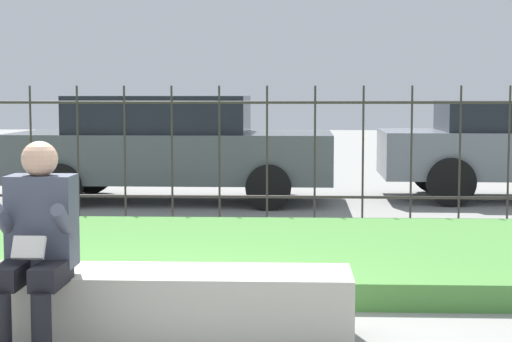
# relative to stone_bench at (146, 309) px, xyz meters

# --- Properties ---
(ground_plane) EXTENTS (60.00, 60.00, 0.00)m
(ground_plane) POSITION_rel_stone_bench_xyz_m (-0.22, 0.00, -0.19)
(ground_plane) COLOR gray
(stone_bench) EXTENTS (2.50, 0.56, 0.43)m
(stone_bench) POSITION_rel_stone_bench_xyz_m (0.00, 0.00, 0.00)
(stone_bench) COLOR #B7B2A3
(stone_bench) RESTS_ON ground_plane
(person_seated_reader) EXTENTS (0.42, 0.73, 1.22)m
(person_seated_reader) POSITION_rel_stone_bench_xyz_m (-0.57, -0.31, 0.47)
(person_seated_reader) COLOR black
(person_seated_reader) RESTS_ON ground_plane
(grass_berm) EXTENTS (9.64, 3.15, 0.19)m
(grass_berm) POSITION_rel_stone_bench_xyz_m (-0.22, 2.28, -0.09)
(grass_berm) COLOR #4C893D
(grass_berm) RESTS_ON ground_plane
(iron_fence) EXTENTS (7.64, 0.03, 1.59)m
(iron_fence) POSITION_rel_stone_bench_xyz_m (-0.22, 4.64, 0.64)
(iron_fence) COLOR #332D28
(iron_fence) RESTS_ON ground_plane
(car_parked_center) EXTENTS (4.41, 1.94, 1.46)m
(car_parked_center) POSITION_rel_stone_bench_xyz_m (-0.82, 6.71, 0.58)
(car_parked_center) COLOR #4C5156
(car_parked_center) RESTS_ON ground_plane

